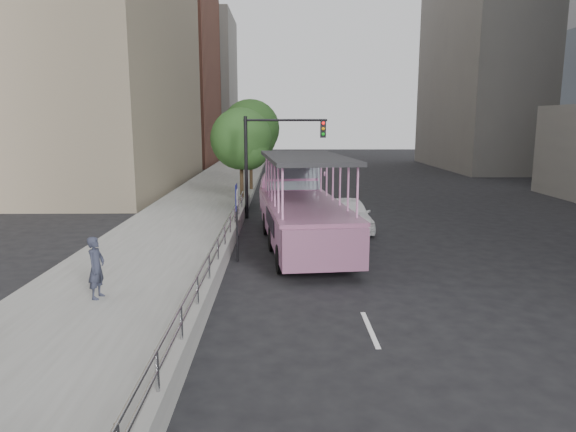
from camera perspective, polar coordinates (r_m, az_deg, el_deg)
name	(u,v)px	position (r m, az deg, el deg)	size (l,w,h in m)	color
ground	(322,301)	(14.52, 3.79, -9.40)	(160.00, 160.00, 0.00)	black
sidewalk	(183,225)	(24.52, -11.64, -1.00)	(5.50, 80.00, 0.30)	#A3A39E
kerb_wall	(218,265)	(16.35, -7.78, -5.42)	(0.24, 30.00, 0.36)	gray
guardrail	(218,245)	(16.18, -7.83, -3.16)	(0.07, 22.00, 0.71)	#A8A8AD
duck_boat	(299,210)	(20.98, 1.27, 0.68)	(3.80, 11.30, 3.68)	black
car	(349,214)	(23.74, 6.81, 0.22)	(1.75, 4.34, 1.48)	white
pedestrian_near	(96,268)	(14.50, -20.53, -5.39)	(0.61, 0.40, 1.66)	#2B2F40
parking_sign	(237,214)	(18.05, -5.71, 0.27)	(0.08, 0.63, 2.79)	black
traffic_signal	(269,150)	(26.15, -2.07, 7.31)	(4.20, 0.32, 5.20)	black
street_tree_near	(243,141)	(29.64, -5.05, 8.26)	(3.52, 3.52, 5.72)	#3A2A1A
street_tree_far	(252,131)	(35.60, -4.03, 9.42)	(3.97, 3.97, 6.45)	#3A2A1A
midrise_brick	(134,50)	(64.38, -16.77, 17.22)	(18.00, 16.00, 26.00)	brown
midrise_stone_a	(542,13)	(62.87, 26.40, 19.55)	(20.00, 20.00, 32.00)	gray
midrise_stone_b	(179,87)	(79.18, -11.99, 13.89)	(16.00, 14.00, 20.00)	gray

